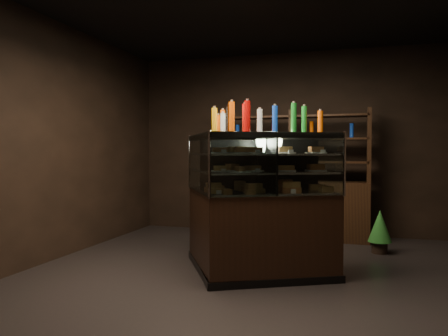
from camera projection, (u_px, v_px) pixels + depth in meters
The scene contains 7 objects.
ground at pixel (252, 271), 4.95m from camera, with size 5.00×5.00×0.00m, color black.
room_shell at pixel (253, 99), 4.88m from camera, with size 5.02×5.02×3.01m.
display_case at pixel (248, 227), 4.82m from camera, with size 1.95×1.60×1.56m.
food_display at pixel (248, 166), 4.79m from camera, with size 1.53×1.22×0.47m.
bottles_top at pixel (248, 121), 4.78m from camera, with size 1.36×1.08×0.30m.
potted_conifer at pixel (380, 225), 5.81m from camera, with size 0.31×0.31×0.66m.
back_shelving at pixel (292, 200), 6.84m from camera, with size 2.35×0.47×2.00m.
Camera 1 is at (1.07, -4.79, 1.34)m, focal length 35.00 mm.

